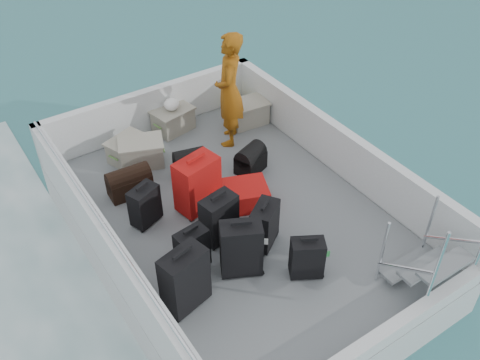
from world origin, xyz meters
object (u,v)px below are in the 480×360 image
(passenger, at_px, (229,90))
(suitcase_7, at_px, (264,226))
(suitcase_3, at_px, (241,249))
(crate_2, at_px, (173,121))
(crate_3, at_px, (248,113))
(suitcase_4, at_px, (219,219))
(crate_0, at_px, (128,150))
(suitcase_1, at_px, (192,250))
(suitcase_8, at_px, (239,196))
(crate_1, at_px, (142,153))
(suitcase_5, at_px, (197,185))
(suitcase_2, at_px, (145,206))
(suitcase_0, at_px, (185,280))
(suitcase_6, at_px, (307,259))

(passenger, bearing_deg, suitcase_7, 14.01)
(suitcase_3, height_order, crate_2, suitcase_3)
(suitcase_3, xyz_separation_m, crate_3, (1.83, 2.54, -0.18))
(suitcase_4, relative_size, crate_0, 1.21)
(suitcase_1, bearing_deg, crate_0, 76.81)
(suitcase_3, bearing_deg, crate_0, 120.43)
(suitcase_8, bearing_deg, crate_1, 44.89)
(suitcase_3, relative_size, suitcase_5, 0.94)
(crate_1, bearing_deg, suitcase_1, -100.22)
(suitcase_7, xyz_separation_m, crate_1, (-0.52, 2.30, -0.12))
(crate_1, bearing_deg, crate_3, 1.06)
(suitcase_3, bearing_deg, suitcase_7, 50.39)
(suitcase_2, xyz_separation_m, crate_0, (0.37, 1.36, -0.11))
(suitcase_2, distance_m, suitcase_3, 1.46)
(suitcase_7, bearing_deg, crate_3, 25.78)
(suitcase_4, bearing_deg, crate_3, 37.40)
(suitcase_0, height_order, suitcase_2, suitcase_0)
(suitcase_6, relative_size, crate_2, 0.91)
(passenger, bearing_deg, suitcase_1, -6.02)
(suitcase_4, bearing_deg, suitcase_3, -107.74)
(suitcase_1, relative_size, crate_3, 0.97)
(suitcase_3, bearing_deg, suitcase_0, -148.54)
(suitcase_6, xyz_separation_m, passenger, (0.75, 2.76, 0.61))
(suitcase_0, distance_m, crate_0, 2.84)
(suitcase_6, distance_m, suitcase_7, 0.68)
(suitcase_3, distance_m, suitcase_7, 0.52)
(suitcase_1, height_order, suitcase_4, suitcase_4)
(suitcase_4, bearing_deg, crate_0, 86.17)
(suitcase_1, bearing_deg, suitcase_7, -15.91)
(suitcase_0, relative_size, suitcase_4, 1.19)
(suitcase_0, bearing_deg, crate_3, 31.58)
(crate_2, bearing_deg, suitcase_5, -108.33)
(suitcase_0, distance_m, passenger, 3.19)
(crate_3, bearing_deg, suitcase_1, -136.06)
(suitcase_7, xyz_separation_m, crate_2, (0.27, 2.82, -0.12))
(suitcase_1, bearing_deg, suitcase_4, 17.88)
(suitcase_5, relative_size, crate_0, 1.43)
(crate_0, xyz_separation_m, crate_2, (0.92, 0.31, 0.01))
(suitcase_4, relative_size, crate_3, 1.11)
(suitcase_4, xyz_separation_m, suitcase_8, (0.55, 0.39, -0.18))
(suitcase_5, distance_m, crate_1, 1.31)
(suitcase_7, relative_size, crate_3, 1.02)
(suitcase_0, distance_m, crate_1, 2.67)
(suitcase_8, bearing_deg, suitcase_4, 146.25)
(crate_2, bearing_deg, suitcase_7, -95.39)
(suitcase_5, bearing_deg, crate_3, 25.95)
(suitcase_2, xyz_separation_m, suitcase_5, (0.70, -0.12, 0.11))
(suitcase_6, height_order, crate_1, suitcase_6)
(suitcase_0, xyz_separation_m, suitcase_8, (1.38, 1.04, -0.24))
(suitcase_7, xyz_separation_m, passenger, (0.86, 2.09, 0.58))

